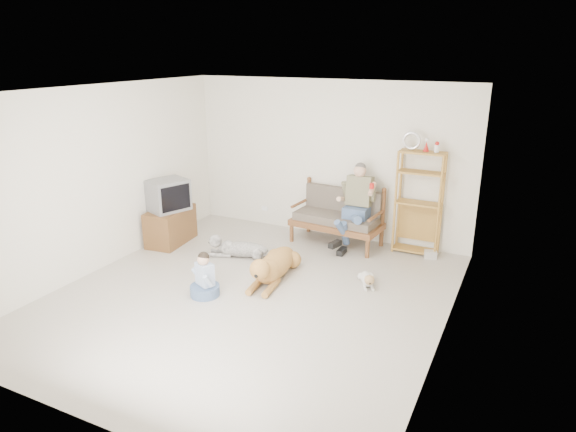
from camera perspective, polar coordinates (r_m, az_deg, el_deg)
The scene contains 17 objects.
floor at distance 7.00m, azimuth -4.25°, elevation -8.89°, with size 5.50×5.50×0.00m, color beige.
ceiling at distance 6.26m, azimuth -4.84°, elevation 13.71°, with size 5.50×5.50×0.00m, color white.
wall_back at distance 8.91m, azimuth 4.48°, elevation 6.27°, with size 5.00×5.00×0.00m, color silver.
wall_front at distance 4.51m, azimuth -22.57°, elevation -7.28°, with size 5.00×5.00×0.00m, color silver.
wall_left at distance 8.03m, azimuth -20.15°, elevation 3.87°, with size 5.50×5.50×0.00m, color silver.
wall_right at distance 5.71m, azimuth 17.69°, elevation -1.42°, with size 5.50×5.50×0.00m, color silver.
loveseat at distance 8.71m, azimuth 5.57°, elevation 0.06°, with size 1.56×0.83×0.95m.
man at distance 8.37m, azimuth 7.23°, elevation 0.47°, with size 0.54×0.77×1.25m.
etagere at distance 8.39m, azimuth 14.30°, elevation 1.54°, with size 0.74×0.32×1.96m.
book_stack at distance 8.47m, azimuth 15.55°, elevation -4.15°, with size 0.19×0.14×0.12m, color silver.
tv_stand at distance 8.95m, azimuth -12.95°, elevation -1.07°, with size 0.59×0.95×0.60m.
crt_tv at distance 8.74m, azimuth -13.19°, elevation 2.28°, with size 0.68×0.75×0.52m.
wall_outlet at distance 9.67m, azimuth -2.60°, elevation 0.84°, with size 0.12×0.02×0.08m, color white.
golden_retriever at distance 7.40m, azimuth -1.69°, elevation -5.57°, with size 0.53×1.62×0.49m.
shaggy_dog at distance 8.25m, azimuth -5.73°, elevation -3.55°, with size 1.12×0.53×0.35m.
terrier at distance 7.33m, azimuth 8.83°, elevation -6.97°, with size 0.33×0.54×0.22m.
child at distance 7.01m, azimuth -9.25°, elevation -7.02°, with size 0.40×0.40×0.63m.
Camera 1 is at (3.18, -5.37, 3.18)m, focal length 32.00 mm.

